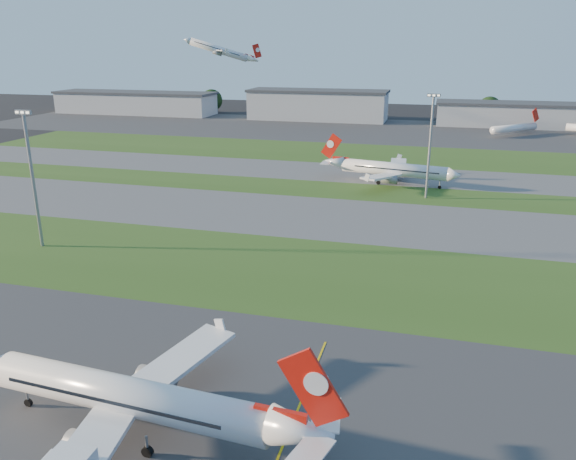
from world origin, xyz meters
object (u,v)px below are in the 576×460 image
(airliner_taxiing, at_px, (393,170))
(mini_jet_near, at_px, (514,128))
(airliner_parked, at_px, (132,398))
(light_mast_centre, at_px, (430,140))
(light_mast_west, at_px, (32,171))

(airliner_taxiing, bearing_deg, mini_jet_near, -101.39)
(airliner_parked, relative_size, mini_jet_near, 1.71)
(light_mast_centre, bearing_deg, mini_jet_near, 74.29)
(airliner_taxiing, relative_size, light_mast_centre, 1.41)
(light_mast_centre, bearing_deg, airliner_parked, -103.87)
(mini_jet_near, bearing_deg, light_mast_centre, -150.57)
(airliner_parked, height_order, light_mast_west, light_mast_west)
(light_mast_west, bearing_deg, mini_jet_near, 59.15)
(mini_jet_near, distance_m, light_mast_centre, 120.62)
(mini_jet_near, height_order, light_mast_west, light_mast_west)
(airliner_taxiing, height_order, mini_jet_near, airliner_taxiing)
(airliner_taxiing, height_order, light_mast_west, light_mast_west)
(airliner_parked, height_order, mini_jet_near, airliner_parked)
(airliner_taxiing, xyz_separation_m, light_mast_centre, (9.71, -13.38, 10.78))
(airliner_parked, xyz_separation_m, light_mast_west, (-45.19, 44.47, 10.78))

